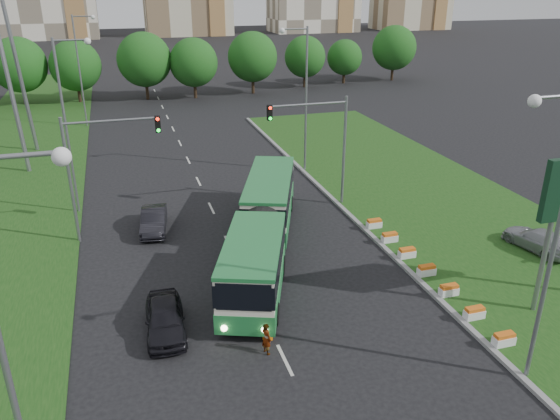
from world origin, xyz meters
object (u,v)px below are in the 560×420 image
object	(u,v)px
articulated_bus	(258,227)
car_left_near	(165,318)
pedestrian	(266,339)
traffic_mast_median	(323,135)
car_median	(538,239)
traffic_mast_left	(95,159)
shopping_trolley	(268,334)
car_left_far	(154,220)

from	to	relation	value
articulated_bus	car_left_near	xyz separation A→B (m)	(-6.22, -6.47, -1.05)
articulated_bus	pedestrian	distance (m)	9.65
traffic_mast_median	car_median	xyz separation A→B (m)	(10.03, -10.54, -4.55)
car_left_near	pedestrian	size ratio (longest dim) A/B	2.91
traffic_mast_left	car_left_near	size ratio (longest dim) A/B	1.80
traffic_mast_left	pedestrian	world-z (taller)	traffic_mast_left
car_left_near	shopping_trolley	xyz separation A→B (m)	(4.42, -2.00, -0.45)
traffic_mast_left	car_median	distance (m)	27.31
traffic_mast_median	articulated_bus	xyz separation A→B (m)	(-6.31, -5.93, -3.55)
car_left_far	shopping_trolley	world-z (taller)	car_left_far
articulated_bus	traffic_mast_left	bearing A→B (deg)	171.62
pedestrian	traffic_mast_left	bearing A→B (deg)	4.36
pedestrian	car_median	bearing A→B (deg)	-96.46
traffic_mast_left	shopping_trolley	size ratio (longest dim) A/B	12.69
articulated_bus	car_median	world-z (taller)	articulated_bus
car_median	traffic_mast_median	bearing A→B (deg)	-57.39
traffic_mast_left	shopping_trolley	distance (m)	15.95
articulated_bus	car_median	distance (m)	17.00
traffic_mast_median	shopping_trolley	xyz separation A→B (m)	(-8.11, -14.39, -5.04)
traffic_mast_left	shopping_trolley	bearing A→B (deg)	-62.25
car_median	traffic_mast_left	bearing A→B (deg)	-31.70
traffic_mast_median	car_median	bearing A→B (deg)	-46.44
traffic_mast_left	shopping_trolley	xyz separation A→B (m)	(7.05, -13.39, -5.04)
car_left_far	pedestrian	world-z (taller)	pedestrian
traffic_mast_left	articulated_bus	bearing A→B (deg)	-29.11
car_left_near	car_left_far	distance (m)	11.70
traffic_mast_median	shopping_trolley	distance (m)	17.27
car_left_far	traffic_mast_median	bearing A→B (deg)	11.28
traffic_mast_left	car_left_near	world-z (taller)	traffic_mast_left
car_median	car_left_near	bearing A→B (deg)	-6.26
car_left_far	pedestrian	xyz separation A→B (m)	(3.66, -14.59, 0.04)
car_median	pedestrian	distance (m)	19.04
articulated_bus	car_left_far	bearing A→B (deg)	158.51
traffic_mast_median	pedestrian	bearing A→B (deg)	-118.81
traffic_mast_median	traffic_mast_left	bearing A→B (deg)	-176.23
car_median	shopping_trolley	size ratio (longest dim) A/B	7.14
articulated_bus	pedestrian	bearing A→B (deg)	-81.93
pedestrian	shopping_trolley	world-z (taller)	pedestrian
traffic_mast_left	pedestrian	distance (m)	16.46
car_median	pedestrian	world-z (taller)	pedestrian
shopping_trolley	articulated_bus	bearing A→B (deg)	62.49
car_left_near	shopping_trolley	world-z (taller)	car_left_near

